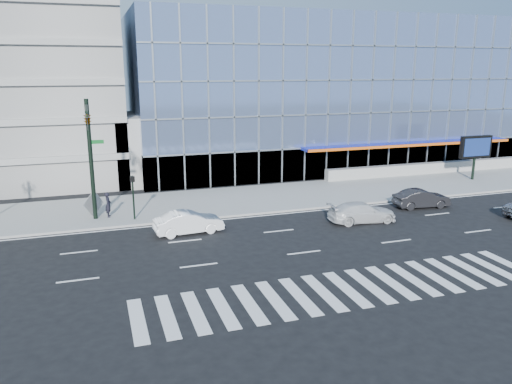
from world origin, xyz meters
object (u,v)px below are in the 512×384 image
Objects in this scene: traffic_signal at (89,132)px; tilted_panel at (94,204)px; marquee_sign at (476,148)px; white_suv at (362,212)px; white_sedan at (189,222)px; dark_sedan at (422,199)px; pedestrian at (108,205)px; ped_signal_post at (133,191)px.

traffic_signal is 5.47m from tilted_panel.
marquee_sign is at bearing 5.92° from traffic_signal.
white_suv is at bearing -153.67° from marquee_sign.
white_sedan reaches higher than white_suv.
traffic_signal is at bearing 55.32° from white_sedan.
white_suv is 1.07× the size of white_sedan.
white_suv is at bearing -14.82° from traffic_signal.
pedestrian is (-22.11, 4.28, 0.32)m from dark_sedan.
ped_signal_post reaches higher than white_suv.
white_sedan is 3.30× the size of tilted_panel.
marquee_sign is 0.93× the size of white_sedan.
white_suv is at bearing -18.58° from ped_signal_post.
tilted_panel is (-0.07, 1.97, -5.10)m from traffic_signal.
tilted_panel is (-23.06, 4.70, 0.38)m from dark_sedan.
tilted_panel is (-2.57, 1.60, -1.08)m from ped_signal_post.
white_suv is 2.69× the size of pedestrian.
traffic_signal is 2.00× the size of marquee_sign.
white_suv is 1.11× the size of dark_sedan.
tilted_panel is (-33.07, -1.45, -2.01)m from marquee_sign.
dark_sedan is 23.54m from tilted_panel.
marquee_sign reaches higher than pedestrian.
pedestrian is (0.88, 1.56, -5.16)m from traffic_signal.
ped_signal_post is at bearing 8.52° from traffic_signal.
ped_signal_post reaches higher than white_sedan.
ped_signal_post is at bearing 76.26° from white_suv.
white_sedan is 17.49m from dark_sedan.
dark_sedan is (22.99, -2.72, -5.48)m from traffic_signal.
traffic_signal reaches higher than white_sedan.
marquee_sign is (33.00, 3.42, -3.10)m from traffic_signal.
traffic_signal is at bearing -131.10° from tilted_panel.
tilted_panel reaches higher than white_sedan.
ped_signal_post is 2.30m from pedestrian.
ped_signal_post is at bearing -174.29° from marquee_sign.
dark_sedan is 22.52m from pedestrian.
white_sedan is at bearing -128.92° from pedestrian.
marquee_sign is at bearing -40.57° from tilted_panel.
tilted_panel is at bearing 73.29° from pedestrian.
tilted_panel is at bearing 42.59° from white_sedan.
traffic_signal is 4.68× the size of pedestrian.
pedestrian reaches higher than white_suv.
white_suv is (16.99, -4.50, -5.50)m from traffic_signal.
white_suv is 6.26m from dark_sedan.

